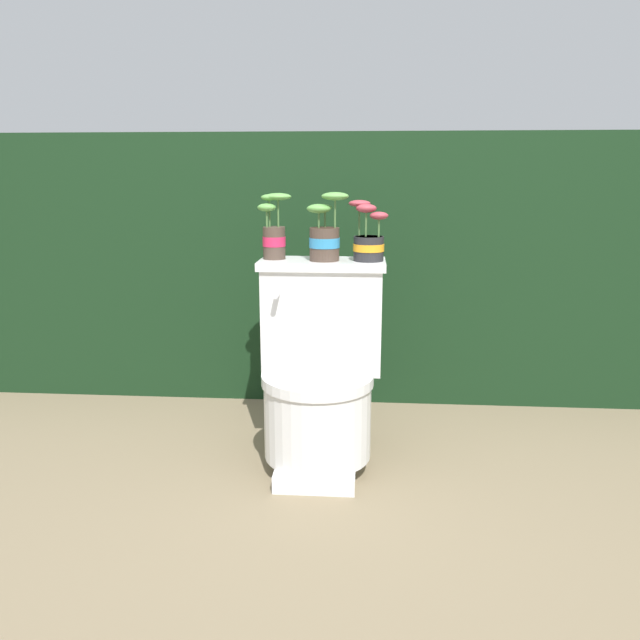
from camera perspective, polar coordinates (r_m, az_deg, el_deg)
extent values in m
plane|color=#75664C|center=(2.26, -0.03, -13.68)|extent=(12.00, 12.00, 0.00)
cube|color=black|center=(3.25, 1.58, 5.72)|extent=(3.77, 1.01, 1.20)
cube|color=silver|center=(2.27, -0.22, -12.83)|extent=(0.27, 0.38, 0.06)
cylinder|color=silver|center=(2.20, -0.22, -9.08)|extent=(0.37, 0.37, 0.26)
cylinder|color=silver|center=(2.15, -0.23, -5.39)|extent=(0.39, 0.39, 0.04)
cube|color=silver|center=(2.32, 0.21, 0.04)|extent=(0.44, 0.19, 0.39)
cube|color=silver|center=(2.28, 0.21, 5.14)|extent=(0.46, 0.22, 0.03)
cylinder|color=silver|center=(2.19, -4.00, 2.32)|extent=(0.02, 0.05, 0.02)
cylinder|color=#47382D|center=(2.31, -4.21, 7.04)|extent=(0.08, 0.08, 0.12)
cylinder|color=#D1234C|center=(2.31, -4.21, 7.18)|extent=(0.08, 0.08, 0.04)
cylinder|color=#332319|center=(2.30, -4.23, 8.34)|extent=(0.08, 0.08, 0.01)
cylinder|color=#4C753D|center=(2.29, -4.64, 9.70)|extent=(0.01, 0.01, 0.10)
ellipsoid|color=#569342|center=(2.29, -4.67, 11.11)|extent=(0.06, 0.04, 0.02)
cylinder|color=#4C753D|center=(2.28, -4.88, 9.22)|extent=(0.01, 0.01, 0.06)
ellipsoid|color=#569342|center=(2.28, -4.90, 10.22)|extent=(0.07, 0.05, 0.03)
cylinder|color=#4C753D|center=(2.30, -3.85, 9.74)|extent=(0.01, 0.01, 0.10)
ellipsoid|color=#569342|center=(2.29, -3.87, 11.19)|extent=(0.10, 0.07, 0.03)
cylinder|color=#47382D|center=(2.26, 0.33, 6.94)|extent=(0.11, 0.11, 0.12)
cylinder|color=#2D84BC|center=(2.26, 0.33, 7.09)|extent=(0.11, 0.11, 0.04)
cylinder|color=#332319|center=(2.25, 0.33, 8.29)|extent=(0.10, 0.10, 0.01)
cylinder|color=#4C753D|center=(2.27, 0.43, 9.28)|extent=(0.01, 0.01, 0.06)
ellipsoid|color=#569342|center=(2.27, 0.43, 10.25)|extent=(0.05, 0.04, 0.02)
cylinder|color=#4C753D|center=(2.24, 1.38, 9.72)|extent=(0.01, 0.01, 0.10)
ellipsoid|color=#569342|center=(2.24, 1.39, 11.25)|extent=(0.10, 0.07, 0.03)
cylinder|color=#4C753D|center=(2.24, -0.11, 9.16)|extent=(0.01, 0.01, 0.06)
ellipsoid|color=#569342|center=(2.24, -0.11, 10.15)|extent=(0.09, 0.06, 0.03)
cylinder|color=#262628|center=(2.26, 4.46, 6.53)|extent=(0.11, 0.11, 0.09)
cylinder|color=orange|center=(2.26, 4.47, 6.64)|extent=(0.11, 0.11, 0.03)
cylinder|color=#332319|center=(2.26, 4.48, 7.49)|extent=(0.10, 0.10, 0.01)
cylinder|color=#4C753D|center=(2.23, 5.40, 8.42)|extent=(0.01, 0.01, 0.07)
ellipsoid|color=#93333D|center=(2.23, 5.42, 9.48)|extent=(0.07, 0.05, 0.03)
cylinder|color=#4C753D|center=(2.28, 3.61, 9.06)|extent=(0.01, 0.01, 0.11)
ellipsoid|color=#93333D|center=(2.27, 3.64, 10.59)|extent=(0.08, 0.06, 0.02)
cylinder|color=#4C753D|center=(2.25, 4.23, 8.77)|extent=(0.01, 0.01, 0.09)
ellipsoid|color=#93333D|center=(2.24, 4.25, 10.15)|extent=(0.07, 0.05, 0.03)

